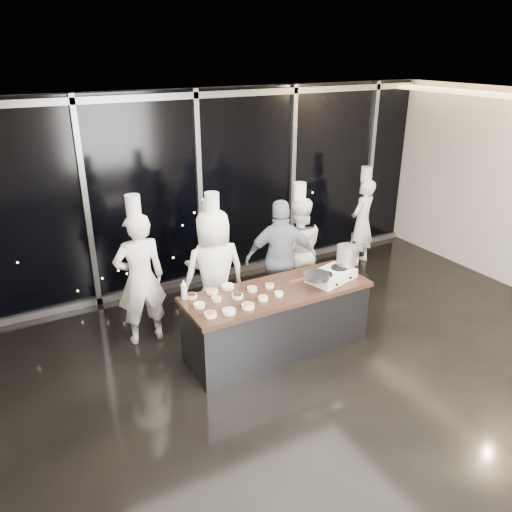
{
  "coord_description": "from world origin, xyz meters",
  "views": [
    {
      "loc": [
        -3.0,
        -3.98,
        3.78
      ],
      "look_at": [
        -0.15,
        1.2,
        1.29
      ],
      "focal_mm": 35.0,
      "sensor_mm": 36.0,
      "label": 1
    }
  ],
  "objects_px": {
    "stock_pot": "(347,255)",
    "chef_side": "(362,221)",
    "chef_far_left": "(140,278)",
    "chef_right": "(298,250)",
    "demo_counter": "(277,320)",
    "guest": "(281,259)",
    "chef_center": "(210,265)",
    "stove": "(332,275)",
    "chef_left": "(214,272)",
    "frying_pan": "(316,276)"
  },
  "relations": [
    {
      "from": "stove",
      "to": "chef_far_left",
      "type": "xyz_separation_m",
      "value": [
        -2.25,
        1.2,
        -0.02
      ]
    },
    {
      "from": "demo_counter",
      "to": "chef_far_left",
      "type": "xyz_separation_m",
      "value": [
        -1.47,
        1.11,
        0.49
      ]
    },
    {
      "from": "demo_counter",
      "to": "stock_pot",
      "type": "relative_size",
      "value": 9.3
    },
    {
      "from": "chef_left",
      "to": "chef_right",
      "type": "bearing_deg",
      "value": -167.2
    },
    {
      "from": "chef_right",
      "to": "guest",
      "type": "bearing_deg",
      "value": 52.61
    },
    {
      "from": "stock_pot",
      "to": "chef_side",
      "type": "relative_size",
      "value": 0.14
    },
    {
      "from": "demo_counter",
      "to": "chef_far_left",
      "type": "bearing_deg",
      "value": 142.94
    },
    {
      "from": "stove",
      "to": "chef_left",
      "type": "bearing_deg",
      "value": 128.92
    },
    {
      "from": "frying_pan",
      "to": "guest",
      "type": "relative_size",
      "value": 0.34
    },
    {
      "from": "demo_counter",
      "to": "chef_left",
      "type": "height_order",
      "value": "chef_left"
    },
    {
      "from": "stock_pot",
      "to": "chef_right",
      "type": "xyz_separation_m",
      "value": [
        -0.04,
        1.13,
        -0.31
      ]
    },
    {
      "from": "chef_left",
      "to": "guest",
      "type": "relative_size",
      "value": 1.14
    },
    {
      "from": "chef_far_left",
      "to": "chef_center",
      "type": "height_order",
      "value": "chef_far_left"
    },
    {
      "from": "stove",
      "to": "chef_center",
      "type": "bearing_deg",
      "value": 112.7
    },
    {
      "from": "chef_center",
      "to": "chef_left",
      "type": "bearing_deg",
      "value": 83.46
    },
    {
      "from": "frying_pan",
      "to": "chef_right",
      "type": "xyz_separation_m",
      "value": [
        0.58,
        1.3,
        -0.21
      ]
    },
    {
      "from": "guest",
      "to": "chef_right",
      "type": "bearing_deg",
      "value": -125.36
    },
    {
      "from": "chef_right",
      "to": "chef_side",
      "type": "distance_m",
      "value": 1.97
    },
    {
      "from": "chef_center",
      "to": "chef_right",
      "type": "distance_m",
      "value": 1.4
    },
    {
      "from": "stove",
      "to": "guest",
      "type": "bearing_deg",
      "value": 88.94
    },
    {
      "from": "demo_counter",
      "to": "frying_pan",
      "type": "bearing_deg",
      "value": -22.75
    },
    {
      "from": "chef_far_left",
      "to": "chef_side",
      "type": "xyz_separation_m",
      "value": [
        4.36,
        0.68,
        -0.12
      ]
    },
    {
      "from": "stock_pot",
      "to": "demo_counter",
      "type": "bearing_deg",
      "value": 178.77
    },
    {
      "from": "stove",
      "to": "chef_center",
      "type": "relative_size",
      "value": 0.4
    },
    {
      "from": "demo_counter",
      "to": "guest",
      "type": "relative_size",
      "value": 1.37
    },
    {
      "from": "stove",
      "to": "stock_pot",
      "type": "bearing_deg",
      "value": -1.52
    },
    {
      "from": "stove",
      "to": "guest",
      "type": "distance_m",
      "value": 0.94
    },
    {
      "from": "chef_far_left",
      "to": "chef_left",
      "type": "bearing_deg",
      "value": 165.43
    },
    {
      "from": "frying_pan",
      "to": "chef_left",
      "type": "xyz_separation_m",
      "value": [
        -0.96,
        1.04,
        -0.15
      ]
    },
    {
      "from": "stove",
      "to": "chef_far_left",
      "type": "relative_size",
      "value": 0.34
    },
    {
      "from": "stove",
      "to": "chef_left",
      "type": "relative_size",
      "value": 0.35
    },
    {
      "from": "chef_center",
      "to": "guest",
      "type": "bearing_deg",
      "value": 159.92
    },
    {
      "from": "demo_counter",
      "to": "chef_left",
      "type": "bearing_deg",
      "value": 120.68
    },
    {
      "from": "chef_left",
      "to": "chef_right",
      "type": "relative_size",
      "value": 1.06
    },
    {
      "from": "demo_counter",
      "to": "frying_pan",
      "type": "height_order",
      "value": "frying_pan"
    },
    {
      "from": "frying_pan",
      "to": "chef_right",
      "type": "height_order",
      "value": "chef_right"
    },
    {
      "from": "chef_center",
      "to": "guest",
      "type": "xyz_separation_m",
      "value": [
        0.9,
        -0.54,
        0.1
      ]
    },
    {
      "from": "demo_counter",
      "to": "chef_left",
      "type": "distance_m",
      "value": 1.09
    },
    {
      "from": "stove",
      "to": "guest",
      "type": "xyz_separation_m",
      "value": [
        -0.23,
        0.91,
        -0.06
      ]
    },
    {
      "from": "chef_far_left",
      "to": "chef_side",
      "type": "bearing_deg",
      "value": -170.7
    },
    {
      "from": "chef_far_left",
      "to": "guest",
      "type": "xyz_separation_m",
      "value": [
        2.02,
        -0.28,
        -0.04
      ]
    },
    {
      "from": "demo_counter",
      "to": "guest",
      "type": "xyz_separation_m",
      "value": [
        0.56,
        0.82,
        0.45
      ]
    },
    {
      "from": "demo_counter",
      "to": "chef_side",
      "type": "distance_m",
      "value": 3.42
    },
    {
      "from": "frying_pan",
      "to": "chef_right",
      "type": "bearing_deg",
      "value": 51.07
    },
    {
      "from": "chef_far_left",
      "to": "chef_center",
      "type": "relative_size",
      "value": 1.16
    },
    {
      "from": "demo_counter",
      "to": "chef_right",
      "type": "xyz_separation_m",
      "value": [
        1.04,
        1.11,
        0.4
      ]
    },
    {
      "from": "chef_left",
      "to": "chef_right",
      "type": "distance_m",
      "value": 1.56
    },
    {
      "from": "chef_center",
      "to": "chef_side",
      "type": "height_order",
      "value": "chef_side"
    },
    {
      "from": "demo_counter",
      "to": "chef_center",
      "type": "xyz_separation_m",
      "value": [
        -0.34,
        1.36,
        0.34
      ]
    },
    {
      "from": "stove",
      "to": "frying_pan",
      "type": "distance_m",
      "value": 0.36
    }
  ]
}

